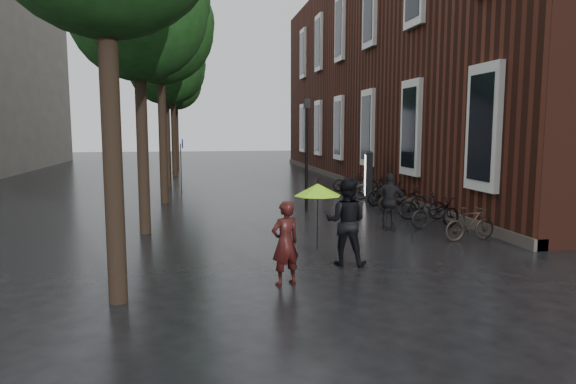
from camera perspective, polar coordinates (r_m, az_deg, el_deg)
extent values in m
plane|color=black|center=(8.87, 7.88, -12.63)|extent=(120.00, 120.00, 0.00)
cube|color=#38160F|center=(30.56, 15.69, 12.51)|extent=(10.00, 33.00, 12.00)
cube|color=silver|center=(15.68, 20.99, 6.69)|extent=(0.25, 1.60, 3.60)
cube|color=black|center=(15.62, 20.68, 6.70)|extent=(0.10, 1.20, 3.00)
cube|color=silver|center=(20.13, 13.59, 6.95)|extent=(0.25, 1.60, 3.60)
cube|color=black|center=(20.09, 13.32, 6.96)|extent=(0.10, 1.20, 3.00)
cube|color=silver|center=(24.79, 8.91, 7.06)|extent=(0.25, 1.60, 3.60)
cube|color=black|center=(24.75, 8.68, 7.06)|extent=(0.10, 1.20, 3.00)
cube|color=silver|center=(25.39, 9.16, 19.56)|extent=(0.25, 1.60, 3.60)
cube|color=black|center=(25.36, 8.93, 19.58)|extent=(0.10, 1.20, 3.00)
cube|color=silver|center=(29.56, 5.72, 7.10)|extent=(0.25, 1.60, 3.60)
cube|color=black|center=(29.53, 5.53, 7.10)|extent=(0.10, 1.20, 3.00)
cube|color=silver|center=(30.07, 5.86, 17.64)|extent=(0.25, 1.60, 3.60)
cube|color=black|center=(30.04, 5.66, 17.65)|extent=(0.10, 1.20, 3.00)
cube|color=silver|center=(34.39, 3.42, 7.12)|extent=(0.25, 1.60, 3.60)
cube|color=black|center=(34.37, 3.26, 7.12)|extent=(0.10, 1.20, 3.00)
cube|color=silver|center=(34.83, 3.49, 16.20)|extent=(0.25, 1.60, 3.60)
cube|color=black|center=(34.81, 3.33, 16.21)|extent=(0.10, 1.20, 3.00)
cube|color=silver|center=(39.27, 1.70, 7.13)|extent=(0.25, 1.60, 3.60)
cube|color=black|center=(39.25, 1.55, 7.13)|extent=(0.10, 1.20, 3.00)
cube|color=silver|center=(39.66, 1.73, 15.10)|extent=(0.25, 1.60, 3.60)
cube|color=black|center=(39.64, 1.58, 15.10)|extent=(0.10, 1.20, 3.00)
cube|color=#3F3833|center=(28.78, 6.48, 1.41)|extent=(0.40, 33.00, 0.30)
cylinder|color=black|center=(9.06, -18.87, 2.61)|extent=(0.32, 0.32, 4.68)
cylinder|color=black|center=(15.02, -15.83, 4.05)|extent=(0.32, 0.32, 4.51)
cylinder|color=black|center=(20.98, -13.72, 5.51)|extent=(0.32, 0.32, 4.95)
cylinder|color=black|center=(26.98, -13.26, 5.25)|extent=(0.32, 0.32, 4.40)
cylinder|color=black|center=(32.96, -12.55, 5.91)|extent=(0.32, 0.32, 4.79)
cylinder|color=black|center=(38.96, -12.27, 5.91)|extent=(0.32, 0.32, 4.57)
imported|color=black|center=(9.82, -0.31, -5.69)|extent=(0.70, 0.58, 1.63)
imported|color=black|center=(11.29, 6.47, -3.29)|extent=(1.14, 1.03, 1.92)
cylinder|color=black|center=(10.56, 3.28, -3.10)|extent=(0.02, 0.02, 1.25)
cone|color=#9FFF1A|center=(10.47, 3.30, 0.27)|extent=(0.98, 0.98, 0.25)
cylinder|color=black|center=(10.45, 3.31, 1.17)|extent=(0.02, 0.02, 0.08)
imported|color=black|center=(15.29, 11.24, -1.08)|extent=(1.07, 0.78, 1.69)
imported|color=black|center=(14.53, 19.57, -3.35)|extent=(1.55, 0.61, 0.91)
imported|color=black|center=(16.05, 16.05, -2.23)|extent=(1.84, 0.99, 0.92)
imported|color=black|center=(17.40, 14.73, -1.45)|extent=(1.62, 0.78, 0.94)
imported|color=black|center=(18.76, 12.58, -0.78)|extent=(1.79, 0.65, 0.94)
imported|color=black|center=(20.34, 10.97, -0.13)|extent=(1.88, 0.96, 0.94)
imported|color=black|center=(21.82, 9.44, 0.49)|extent=(1.74, 0.69, 1.02)
imported|color=black|center=(23.10, 8.16, 0.86)|extent=(1.69, 0.56, 1.00)
imported|color=black|center=(24.68, 6.92, 1.15)|extent=(1.71, 0.60, 0.90)
cube|color=black|center=(21.77, 8.95, 1.80)|extent=(0.27, 1.33, 2.01)
cube|color=white|center=(21.72, 8.59, 1.92)|extent=(0.04, 1.12, 1.65)
cylinder|color=black|center=(18.35, 2.08, 3.64)|extent=(0.11, 0.11, 3.75)
cube|color=black|center=(18.34, 2.10, 9.80)|extent=(0.21, 0.21, 0.33)
sphere|color=#FFE5B2|center=(18.34, 2.10, 9.80)|extent=(0.17, 0.17, 0.17)
cylinder|color=#262628|center=(25.05, -11.80, 2.71)|extent=(0.05, 0.05, 2.26)
cylinder|color=#0D1591|center=(24.99, -11.66, 5.29)|extent=(0.03, 0.45, 0.45)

